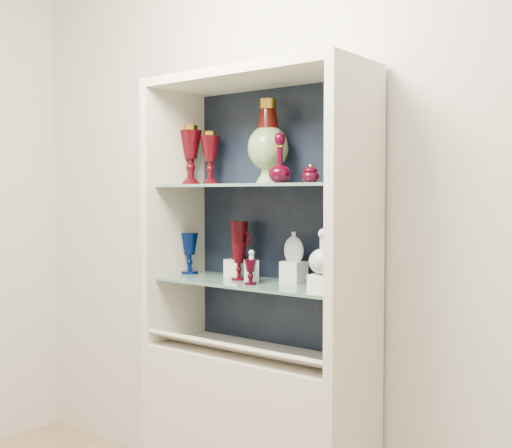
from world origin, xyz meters
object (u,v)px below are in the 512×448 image
Objects in this scene: pedestal_lamp_right at (210,158)px; ruby_goblet_small at (251,272)px; pedestal_lamp_left at (191,155)px; ruby_goblet_tall at (239,262)px; clear_square_bottle at (252,266)px; clear_round_decanter at (323,253)px; flat_flask at (294,246)px; cobalt_goblet at (189,253)px; ruby_pitcher at (239,240)px; enamel_urn at (268,142)px; ruby_decanter_b at (340,155)px; lidded_bowl at (310,173)px; ruby_decanter_a at (280,155)px; cameo_medallion at (340,247)px.

pedestal_lamp_right reaches higher than ruby_goblet_small.
pedestal_lamp_left is 0.58m from ruby_goblet_tall.
clear_round_decanter is at bearing -9.43° from clear_square_bottle.
clear_round_decanter is (0.72, -0.16, -0.39)m from pedestal_lamp_right.
flat_flask reaches higher than clear_square_bottle.
pedestal_lamp_right is at bearing 20.79° from cobalt_goblet.
ruby_pitcher is at bearing 8.40° from pedestal_lamp_left.
enamel_urn reaches higher than cobalt_goblet.
pedestal_lamp_right reaches higher than cobalt_goblet.
ruby_decanter_b is 1.34× the size of clear_round_decanter.
flat_flask is (-0.14, 0.08, -0.30)m from lidded_bowl.
flat_flask is at bearing 4.19° from pedestal_lamp_left.
ruby_decanter_a is at bearing -170.23° from lidded_bowl.
cobalt_goblet is 1.22× the size of ruby_goblet_tall.
ruby_decanter_b is 0.38m from cameo_medallion.
cobalt_goblet is (-0.57, 0.05, -0.44)m from ruby_decanter_a.
enamel_urn is 0.54m from clear_square_bottle.
flat_flask reaches higher than cobalt_goblet.
ruby_decanter_a reaches higher than ruby_goblet_tall.
pedestal_lamp_left is at bearing 173.48° from ruby_decanter_a.
lidded_bowl is 0.48m from clear_square_bottle.
ruby_decanter_b is (0.37, -0.03, -0.07)m from enamel_urn.
ruby_pitcher is (-0.06, 0.08, 0.09)m from ruby_goblet_tall.
cameo_medallion is (0.51, 0.03, -0.01)m from ruby_pitcher.
ruby_decanter_a reaches higher than ruby_decanter_b.
flat_flask is 0.31m from clear_round_decanter.
cameo_medallion is at bearing 33.66° from ruby_decanter_a.
pedestal_lamp_left is 1.44× the size of cobalt_goblet.
lidded_bowl is (0.25, -0.06, -0.14)m from enamel_urn.
ruby_decanter_b is at bearing 13.06° from lidded_bowl.
ruby_decanter_b is 1.15× the size of cobalt_goblet.
pedestal_lamp_left reaches higher than ruby_decanter_b.
cameo_medallion is at bearing 21.59° from clear_square_bottle.
ruby_decanter_a is 0.26m from ruby_decanter_b.
enamel_urn is 2.62× the size of clear_square_bottle.
pedestal_lamp_right is at bearing 176.76° from ruby_decanter_b.
clear_round_decanter is at bearing -90.28° from ruby_decanter_b.
flat_flask reaches higher than ruby_goblet_tall.
pedestal_lamp_right is 2.35× the size of ruby_goblet_small.
pedestal_lamp_right reaches higher than flat_flask.
enamel_urn reaches higher than ruby_decanter_a.
clear_round_decanter is 0.21m from cameo_medallion.
cobalt_goblet is (-0.10, -0.04, -0.45)m from pedestal_lamp_right.
lidded_bowl is 0.53m from ruby_goblet_tall.
ruby_decanter_b is (0.72, -0.04, -0.01)m from pedestal_lamp_right.
ruby_goblet_tall is 0.16m from ruby_goblet_small.
pedestal_lamp_right is 1.56× the size of ruby_goblet_tall.
pedestal_lamp_right is 1.11× the size of ruby_decanter_b.
ruby_decanter_a is 2.23× the size of ruby_goblet_small.
clear_round_decanter is at bearing -8.51° from cobalt_goblet.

